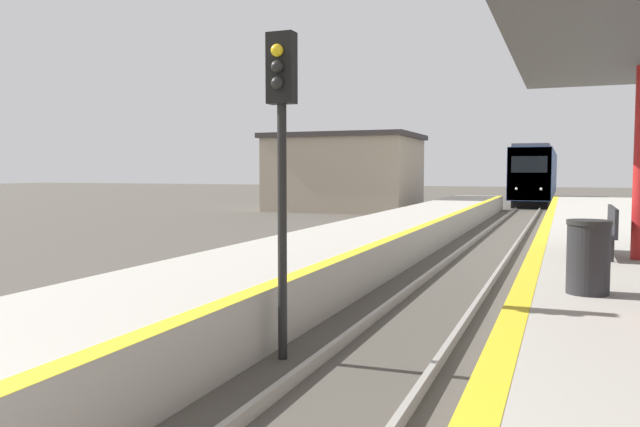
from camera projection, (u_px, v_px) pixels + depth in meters
train at (537, 175)px, 50.40m from camera, size 2.71×23.84×4.24m
signal_near at (281, 132)px, 7.98m from camera, size 0.36×0.31×4.22m
trash_bin at (588, 257)px, 8.01m from camera, size 0.55×0.55×0.95m
bench at (605, 229)px, 11.59m from camera, size 0.44×1.99×0.92m
station_building at (345, 172)px, 38.93m from camera, size 8.97×7.02×4.74m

